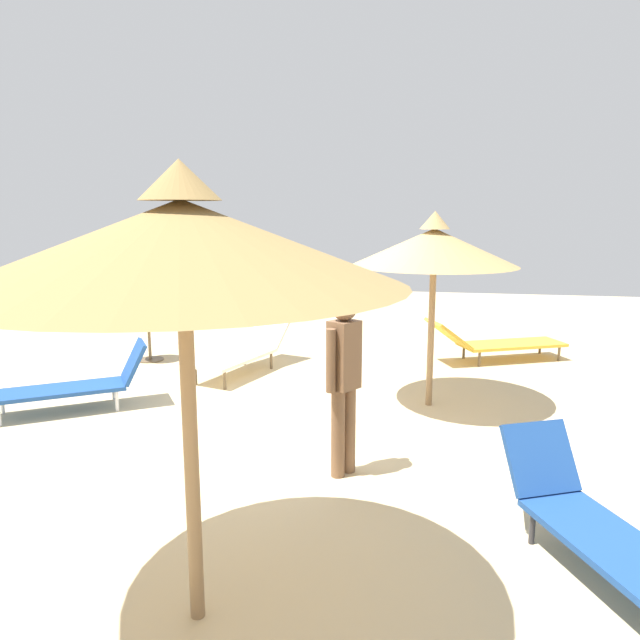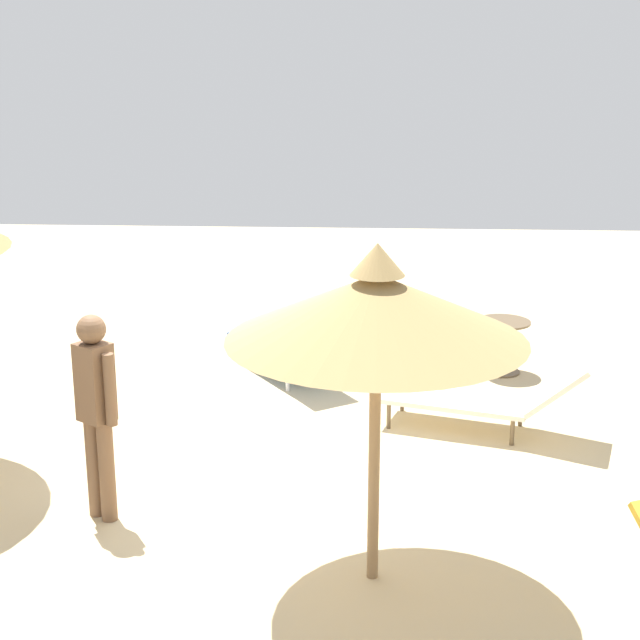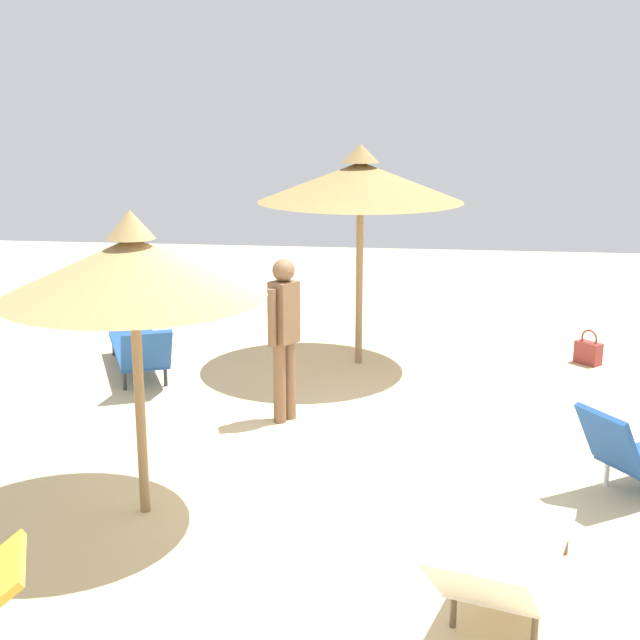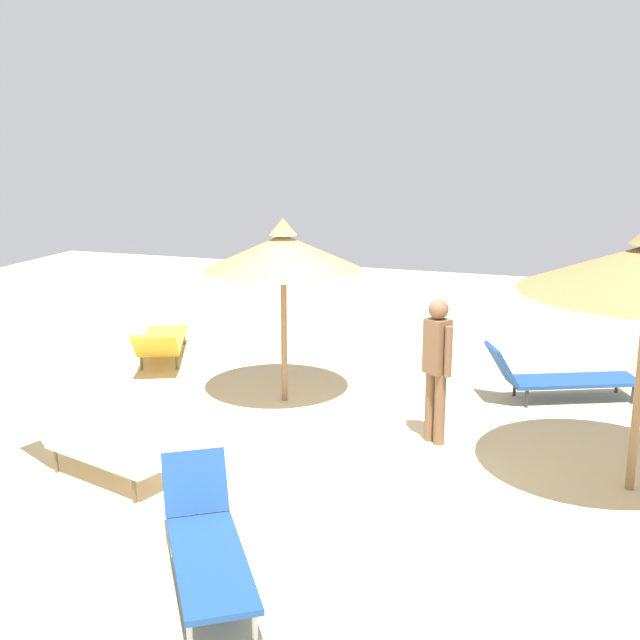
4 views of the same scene
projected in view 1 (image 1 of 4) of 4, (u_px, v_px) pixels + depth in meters
The scene contains 9 objects.
ground at pixel (290, 432), 6.77m from camera, with size 24.00×24.00×0.10m, color beige.
parasol_umbrella_edge at pixel (434, 247), 7.20m from camera, with size 2.06×2.06×2.47m.
parasol_umbrella_front at pixel (182, 243), 3.21m from camera, with size 2.52×2.52×2.75m.
lounge_chair_far_right at pixel (79, 383), 7.31m from camera, with size 1.49×1.83×0.82m.
lounge_chair_far_left at pixel (247, 348), 9.10m from camera, with size 2.13×1.18×0.84m.
lounge_chair_back at pixel (608, 533), 3.95m from camera, with size 2.11×1.37×0.80m.
lounge_chair_near_right at pixel (494, 341), 9.73m from camera, with size 1.54×2.40×0.74m.
person_standing_near_left at pixel (344, 375), 5.41m from camera, with size 0.38×0.32×1.72m.
side_table_round at pixel (149, 335), 9.75m from camera, with size 0.62×0.62×0.63m.
Camera 1 is at (6.25, 1.49, 2.47)m, focal length 32.84 mm.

